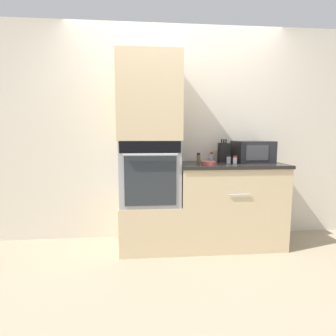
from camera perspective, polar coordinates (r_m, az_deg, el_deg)
ground_plane at (r=2.83m, az=3.19°, el=-18.78°), size 12.00×12.00×0.00m
wall_back at (r=3.17m, az=1.72°, el=7.38°), size 8.00×0.05×2.50m
oven_cabinet_base at (r=2.98m, az=-3.86°, el=-12.11°), size 0.64×0.60×0.51m
wall_oven at (r=2.84m, az=-3.96°, el=-0.80°), size 0.62×0.64×0.67m
oven_cabinet_upper at (r=2.85m, az=-4.10°, el=14.74°), size 0.64×0.60×0.86m
counter_unit at (r=3.07m, az=13.11°, el=-7.60°), size 1.16×0.63×0.93m
microwave at (r=3.16m, az=17.89°, el=3.41°), size 0.40×0.37×0.24m
knife_block at (r=3.14m, az=12.00°, el=3.39°), size 0.10×0.15×0.26m
bowl at (r=2.77m, az=8.86°, el=1.09°), size 0.16×0.16×0.04m
condiment_jar_near at (r=2.92m, az=14.38°, el=1.74°), size 0.04×0.04×0.09m
condiment_jar_mid at (r=3.14m, az=9.49°, el=2.42°), size 0.04×0.04×0.11m
condiment_jar_far at (r=2.95m, az=13.08°, el=1.89°), size 0.05×0.05×0.10m
condiment_jar_back at (r=2.97m, az=6.65°, el=2.20°), size 0.04×0.04×0.11m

